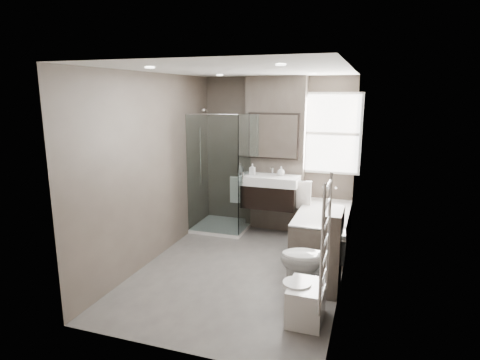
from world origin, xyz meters
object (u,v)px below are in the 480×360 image
at_px(bathtub, 323,228).
at_px(toilet, 312,260).
at_px(bidet, 305,302).
at_px(vanity, 270,191).

height_order(bathtub, toilet, toilet).
distance_m(toilet, bidet, 0.72).
relative_size(vanity, toilet, 1.24).
relative_size(bathtub, toilet, 2.09).
relative_size(toilet, bidet, 1.49).
bearing_deg(toilet, bathtub, 176.52).
bearing_deg(toilet, vanity, -156.08).
bearing_deg(bidet, vanity, 112.66).
bearing_deg(toilet, bidet, -1.67).
xyz_separation_m(vanity, bidet, (1.01, -2.43, -0.53)).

